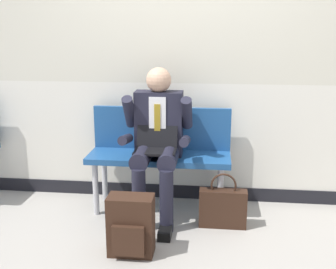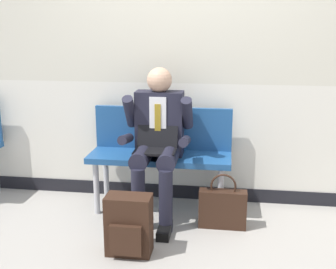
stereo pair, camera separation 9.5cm
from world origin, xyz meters
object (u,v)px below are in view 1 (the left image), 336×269
(bench_with_person, at_px, (160,149))
(person_seated, at_px, (157,140))
(backpack, at_px, (131,226))
(handbag, at_px, (223,207))

(bench_with_person, height_order, person_seated, person_seated)
(person_seated, height_order, backpack, person_seated)
(person_seated, bearing_deg, handbag, -13.53)
(backpack, distance_m, handbag, 0.83)
(bench_with_person, xyz_separation_m, handbag, (0.56, -0.33, -0.38))
(bench_with_person, bearing_deg, person_seated, -90.00)
(handbag, bearing_deg, person_seated, 166.47)
(bench_with_person, relative_size, person_seated, 0.97)
(bench_with_person, xyz_separation_m, person_seated, (0.00, -0.20, 0.13))
(bench_with_person, height_order, backpack, bench_with_person)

